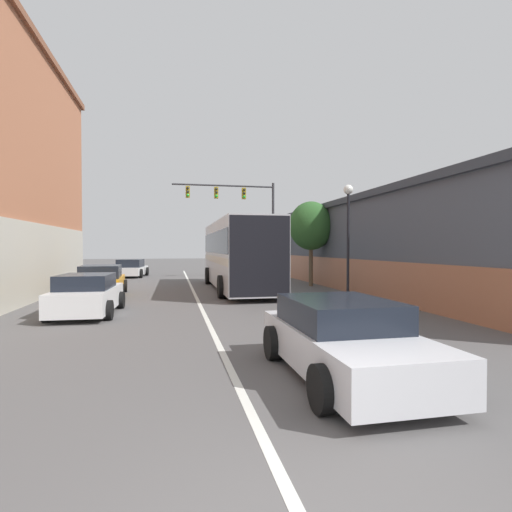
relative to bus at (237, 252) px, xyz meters
name	(u,v)px	position (x,y,z in m)	size (l,w,h in m)	color
lane_center_line	(197,298)	(-2.31, -3.27, -1.96)	(0.14, 41.92, 0.01)	silver
building_right_storefront	(424,242)	(9.61, -1.97, 0.51)	(9.26, 23.94, 4.71)	#4C515B
bus	(237,252)	(0.00, 0.00, 0.00)	(2.82, 11.25, 3.51)	#B7B7BC
hatchback_foreground	(343,339)	(-0.48, -14.32, -1.34)	(2.09, 4.21, 1.29)	silver
parked_car_left_near	(131,268)	(-6.40, 10.67, -1.33)	(2.42, 4.36, 1.32)	silver
parked_car_left_mid	(101,281)	(-6.51, -1.43, -1.31)	(2.26, 4.23, 1.39)	orange
parked_car_left_far	(87,295)	(-6.06, -6.78, -1.33)	(2.04, 3.91, 1.33)	silver
traffic_signal_gantry	(242,207)	(1.54, 7.67, 3.13)	(7.33, 0.36, 6.91)	#333338
street_lamp	(348,229)	(3.21, -6.50, 0.95)	(0.36, 0.36, 4.58)	black
street_tree_near	(311,226)	(4.38, 0.94, 1.46)	(2.51, 2.26, 4.82)	brown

